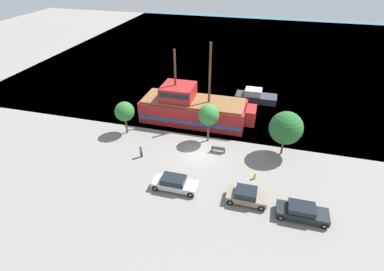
% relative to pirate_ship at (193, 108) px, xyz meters
% --- Properties ---
extents(ground_plane, '(160.00, 160.00, 0.00)m').
position_rel_pirate_ship_xyz_m(ground_plane, '(2.74, -7.70, -1.90)').
color(ground_plane, gray).
extents(water_surface, '(80.00, 80.00, 0.00)m').
position_rel_pirate_ship_xyz_m(water_surface, '(2.74, 36.30, -1.90)').
color(water_surface, '#38667F').
rests_on(water_surface, ground).
extents(pirate_ship, '(15.47, 5.22, 10.98)m').
position_rel_pirate_ship_xyz_m(pirate_ship, '(0.00, 0.00, 0.00)').
color(pirate_ship, '#A31E1E').
rests_on(pirate_ship, water_surface).
extents(moored_boat_dockside, '(6.30, 2.56, 1.96)m').
position_rel_pirate_ship_xyz_m(moored_boat_dockside, '(7.89, 8.53, -1.17)').
color(moored_boat_dockside, '#2D333D').
rests_on(moored_boat_dockside, water_surface).
extents(parked_car_curb_front, '(4.51, 1.86, 1.38)m').
position_rel_pirate_ship_xyz_m(parked_car_curb_front, '(13.93, -14.61, -1.22)').
color(parked_car_curb_front, black).
rests_on(parked_car_curb_front, ground_plane).
extents(parked_car_curb_mid, '(4.54, 1.79, 1.41)m').
position_rel_pirate_ship_xyz_m(parked_car_curb_mid, '(1.82, -13.93, -1.21)').
color(parked_car_curb_mid, '#B7BCC6').
rests_on(parked_car_curb_mid, ground_plane).
extents(parked_car_curb_rear, '(3.80, 1.89, 1.43)m').
position_rel_pirate_ship_xyz_m(parked_car_curb_rear, '(8.95, -13.88, -1.20)').
color(parked_car_curb_rear, '#7F705B').
rests_on(parked_car_curb_rear, ground_plane).
extents(fire_hydrant, '(0.42, 0.25, 0.76)m').
position_rel_pirate_ship_xyz_m(fire_hydrant, '(9.47, -10.32, -1.49)').
color(fire_hydrant, yellow).
rests_on(fire_hydrant, ground_plane).
extents(bench_promenade_east, '(1.61, 0.45, 0.85)m').
position_rel_pirate_ship_xyz_m(bench_promenade_east, '(4.86, -6.61, -1.47)').
color(bench_promenade_east, '#4C4742').
rests_on(bench_promenade_east, ground_plane).
extents(pedestrian_walking_near, '(0.32, 0.32, 1.55)m').
position_rel_pirate_ship_xyz_m(pedestrian_walking_near, '(-3.53, -9.80, -1.13)').
color(pedestrian_walking_near, '#232838').
rests_on(pedestrian_walking_near, ground_plane).
extents(tree_row_east, '(2.48, 2.48, 4.33)m').
position_rel_pirate_ship_xyz_m(tree_row_east, '(-7.44, -5.33, 1.17)').
color(tree_row_east, brown).
rests_on(tree_row_east, ground_plane).
extents(tree_row_mideast, '(2.54, 2.54, 4.91)m').
position_rel_pirate_ship_xyz_m(tree_row_mideast, '(3.15, -4.46, 1.72)').
color(tree_row_mideast, brown).
rests_on(tree_row_mideast, ground_plane).
extents(tree_row_midwest, '(3.75, 3.75, 5.40)m').
position_rel_pirate_ship_xyz_m(tree_row_midwest, '(12.08, -5.01, 1.61)').
color(tree_row_midwest, brown).
rests_on(tree_row_midwest, ground_plane).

